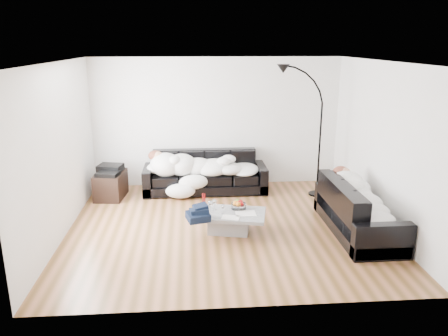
{
  "coord_description": "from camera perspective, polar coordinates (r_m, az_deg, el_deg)",
  "views": [
    {
      "loc": [
        -0.53,
        -6.51,
        2.89
      ],
      "look_at": [
        0.0,
        0.3,
        0.9
      ],
      "focal_mm": 35.0,
      "sensor_mm": 36.0,
      "label": 1
    }
  ],
  "objects": [
    {
      "name": "ceiling",
      "position": [
        6.54,
        0.21,
        13.71
      ],
      "size": [
        5.0,
        5.0,
        0.0
      ],
      "primitive_type": "plane",
      "color": "white",
      "rests_on": "ground"
    },
    {
      "name": "ground",
      "position": [
        7.14,
        0.19,
        -7.63
      ],
      "size": [
        5.0,
        5.0,
        0.0
      ],
      "primitive_type": "plane",
      "color": "brown",
      "rests_on": "ground"
    },
    {
      "name": "wall_left",
      "position": [
        6.98,
        -20.72,
        2.03
      ],
      "size": [
        0.02,
        4.5,
        2.6
      ],
      "primitive_type": "cube",
      "color": "silver",
      "rests_on": "ground"
    },
    {
      "name": "floor_lamp",
      "position": [
        8.46,
        12.42,
        3.62
      ],
      "size": [
        0.86,
        0.61,
        2.2
      ],
      "primitive_type": null,
      "rotation": [
        0.0,
        0.0,
        -0.41
      ],
      "color": "black",
      "rests_on": "ground"
    },
    {
      "name": "newspaper_b",
      "position": [
        6.62,
        0.87,
        -6.46
      ],
      "size": [
        0.31,
        0.25,
        0.01
      ],
      "primitive_type": "cube",
      "rotation": [
        0.0,
        0.0,
        -0.27
      ],
      "color": "silver",
      "rests_on": "coffee_table"
    },
    {
      "name": "wine_glass_c",
      "position": [
        6.74,
        -0.11,
        -5.37
      ],
      "size": [
        0.07,
        0.07,
        0.15
      ],
      "primitive_type": "cylinder",
      "rotation": [
        0.0,
        0.0,
        0.01
      ],
      "color": "white",
      "rests_on": "coffee_table"
    },
    {
      "name": "sleeper_right",
      "position": [
        7.03,
        17.37,
        -3.31
      ],
      "size": [
        0.71,
        1.69,
        0.41
      ],
      "primitive_type": null,
      "rotation": [
        0.0,
        0.0,
        1.57
      ],
      "color": "white",
      "rests_on": "sofa_right"
    },
    {
      "name": "coffee_table",
      "position": [
        6.88,
        0.61,
        -7.1
      ],
      "size": [
        1.24,
        0.88,
        0.33
      ],
      "primitive_type": "cube",
      "rotation": [
        0.0,
        0.0,
        -0.21
      ],
      "color": "#939699",
      "rests_on": "ground"
    },
    {
      "name": "sofa_right",
      "position": [
        7.11,
        17.22,
        -5.04
      ],
      "size": [
        0.84,
        1.97,
        0.8
      ],
      "primitive_type": "cube",
      "rotation": [
        0.0,
        0.0,
        1.57
      ],
      "color": "black",
      "rests_on": "ground"
    },
    {
      "name": "sofa_back",
      "position": [
        8.64,
        -2.48,
        -0.57
      ],
      "size": [
        2.41,
        0.83,
        0.79
      ],
      "primitive_type": "cube",
      "color": "black",
      "rests_on": "ground"
    },
    {
      "name": "wall_right",
      "position": [
        7.35,
        20.04,
        2.76
      ],
      "size": [
        0.02,
        4.5,
        2.6
      ],
      "primitive_type": "cube",
      "color": "silver",
      "rests_on": "ground"
    },
    {
      "name": "sleeper_back",
      "position": [
        8.53,
        -2.49,
        0.82
      ],
      "size": [
        2.04,
        0.7,
        0.41
      ],
      "primitive_type": null,
      "color": "white",
      "rests_on": "sofa_back"
    },
    {
      "name": "wine_glass_a",
      "position": [
        6.9,
        -1.29,
        -4.8
      ],
      "size": [
        0.08,
        0.08,
        0.17
      ],
      "primitive_type": "cylinder",
      "rotation": [
        0.0,
        0.0,
        0.09
      ],
      "color": "white",
      "rests_on": "coffee_table"
    },
    {
      "name": "navy_jacket",
      "position": [
        6.49,
        -3.11,
        -5.41
      ],
      "size": [
        0.44,
        0.41,
        0.17
      ],
      "primitive_type": null,
      "rotation": [
        0.0,
        0.0,
        0.42
      ],
      "color": "black",
      "rests_on": "coffee_table"
    },
    {
      "name": "candle_right",
      "position": [
        6.95,
        -2.53,
        -4.35
      ],
      "size": [
        0.06,
        0.06,
        0.24
      ],
      "primitive_type": "cylinder",
      "rotation": [
        0.0,
        0.0,
        0.31
      ],
      "color": "maroon",
      "rests_on": "coffee_table"
    },
    {
      "name": "fruit_bowl",
      "position": [
        6.93,
        1.93,
        -4.81
      ],
      "size": [
        0.29,
        0.29,
        0.14
      ],
      "primitive_type": "cylinder",
      "rotation": [
        0.0,
        0.0,
        -0.26
      ],
      "color": "white",
      "rests_on": "coffee_table"
    },
    {
      "name": "wine_glass_b",
      "position": [
        6.79,
        -1.79,
        -5.05
      ],
      "size": [
        0.09,
        0.09,
        0.19
      ],
      "primitive_type": "cylinder",
      "rotation": [
        0.0,
        0.0,
        0.17
      ],
      "color": "white",
      "rests_on": "coffee_table"
    },
    {
      "name": "newspaper_a",
      "position": [
        6.77,
        2.84,
        -5.93
      ],
      "size": [
        0.31,
        0.24,
        0.01
      ],
      "primitive_type": "cube",
      "rotation": [
        0.0,
        0.0,
        -0.0
      ],
      "color": "silver",
      "rests_on": "coffee_table"
    },
    {
      "name": "teal_cushion",
      "position": [
        7.52,
        15.34,
        -1.12
      ],
      "size": [
        0.42,
        0.38,
        0.2
      ],
      "primitive_type": "ellipsoid",
      "rotation": [
        0.0,
        0.0,
        0.24
      ],
      "color": "#0B5035",
      "rests_on": "sofa_right"
    },
    {
      "name": "stereo",
      "position": [
        8.52,
        -14.73,
        -0.17
      ],
      "size": [
        0.5,
        0.43,
        0.13
      ],
      "primitive_type": "cube",
      "rotation": [
        0.0,
        0.0,
        -0.22
      ],
      "color": "black",
      "rests_on": "av_cabinet"
    },
    {
      "name": "candle_left",
      "position": [
        6.92,
        -2.77,
        -4.36
      ],
      "size": [
        0.06,
        0.06,
        0.26
      ],
      "primitive_type": "cylinder",
      "rotation": [
        0.0,
        0.0,
        0.26
      ],
      "color": "maroon",
      "rests_on": "coffee_table"
    },
    {
      "name": "shoes",
      "position": [
        7.52,
        14.51,
        -6.51
      ],
      "size": [
        0.48,
        0.39,
        0.1
      ],
      "primitive_type": null,
      "rotation": [
        0.0,
        0.0,
        -0.22
      ],
      "color": "#472311",
      "rests_on": "ground"
    },
    {
      "name": "av_cabinet",
      "position": [
        8.61,
        -14.58,
        -2.17
      ],
      "size": [
        0.58,
        0.77,
        0.5
      ],
      "primitive_type": "cube",
      "rotation": [
        0.0,
        0.0,
        -0.12
      ],
      "color": "black",
      "rests_on": "ground"
    },
    {
      "name": "wall_back",
      "position": [
        8.92,
        -0.97,
        5.97
      ],
      "size": [
        5.0,
        0.02,
        2.6
      ],
      "primitive_type": "cube",
      "color": "silver",
      "rests_on": "ground"
    }
  ]
}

